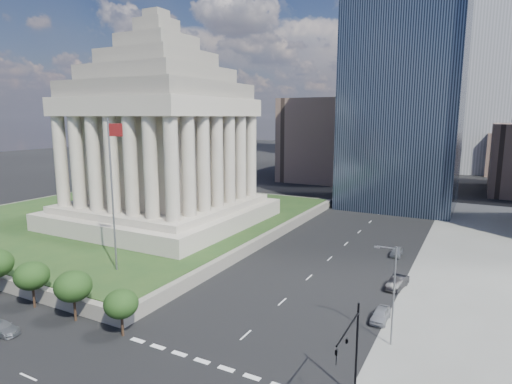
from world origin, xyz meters
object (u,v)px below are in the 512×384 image
Objects in this scene: suv_grey at (1,327)px; parked_sedan_near at (381,314)px; street_lamp_north at (392,290)px; parked_sedan_far at (397,252)px; flagpole at (113,187)px; traffic_signal_ne at (351,347)px; war_memorial at (160,120)px; parked_sedan_mid at (397,283)px.

parked_sedan_near is at bearing -61.30° from suv_grey.
parked_sedan_far is (-4.33, 28.40, -4.97)m from street_lamp_north.
flagpole is 2.00× the size of street_lamp_north.
flagpole is 4.52× the size of suv_grey.
traffic_signal_ne reaches higher than suv_grey.
war_memorial is 4.88× the size of traffic_signal_ne.
traffic_signal_ne is 1.69× the size of parked_sedan_mid.
traffic_signal_ne is at bearing -94.19° from street_lamp_north.
war_memorial is at bearing 116.89° from flagpole.
street_lamp_north reaches higher than suv_grey.
flagpole is 4.22× the size of parked_sedan_mid.
war_memorial is 48.03m from parked_sedan_far.
traffic_signal_ne is (34.33, -10.30, -7.86)m from flagpole.
flagpole is (12.17, -24.00, -8.29)m from war_memorial.
flagpole is 2.50× the size of traffic_signal_ne.
parked_sedan_near is 1.03× the size of parked_sedan_far.
flagpole is at bearing -169.63° from parked_sedan_near.
parked_sedan_far reaches higher than suv_grey.
flagpole is 36.01m from parked_sedan_near.
parked_sedan_mid reaches higher than suv_grey.
parked_sedan_near is at bearing 9.66° from flagpole.
parked_sedan_far is (-3.50, 39.71, -4.56)m from traffic_signal_ne.
war_memorial is at bearing 154.08° from street_lamp_north.
war_memorial is at bearing -173.22° from parked_sedan_far.
parked_sedan_mid reaches higher than parked_sedan_near.
suv_grey is 54.83m from parked_sedan_far.
traffic_signal_ne is 1.98× the size of parked_sedan_far.
war_memorial reaches higher than parked_sedan_mid.
suv_grey is (-35.79, -16.50, -5.02)m from street_lamp_north.
suv_grey is (-0.63, -15.50, -12.47)m from flagpole.
flagpole is 38.89m from parked_sedan_mid.
street_lamp_north is at bearing -67.93° from parked_sedan_near.
parked_sedan_mid is (-1.83, 14.81, -4.88)m from street_lamp_north.
parked_sedan_mid is at bearing 97.04° from street_lamp_north.
flagpole is at bearing -136.74° from parked_sedan_far.
parked_sedan_mid is 13.82m from parked_sedan_far.
war_memorial is at bearing 158.77° from parked_sedan_near.
street_lamp_north is 7.05m from parked_sedan_near.
flagpole is 19.91m from suv_grey.
street_lamp_north is at bearing -73.87° from parked_sedan_mid.
war_memorial reaches higher than parked_sedan_near.
street_lamp_north is 2.11× the size of parked_sedan_mid.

